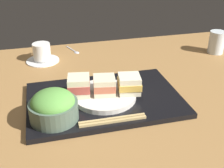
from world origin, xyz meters
TOP-DOWN VIEW (x-y plane):
  - ground_plane at (0.00, 0.00)cm, footprint 140.00×100.00cm
  - serving_tray at (-2.82, -2.96)cm, footprint 45.93×30.10cm
  - sandwich_plate at (-2.84, -3.13)cm, footprint 19.13×19.13cm
  - sandwich_near at (-10.24, -2.09)cm, footprint 7.43×7.51cm
  - sandwich_middle at (-2.84, -3.13)cm, footprint 7.30×7.32cm
  - sandwich_far at (4.56, -4.18)cm, footprint 7.71×7.75cm
  - salad_bowl at (-18.30, -10.52)cm, footprint 12.98×12.98cm
  - chopsticks_pair at (-3.47, -15.60)cm, footprint 18.17×2.08cm
  - coffee_cup at (-19.80, 33.26)cm, footprint 12.97×12.97cm
  - drinking_glass at (51.98, 24.23)cm, footprint 6.55×6.55cm
  - teaspoon at (-6.03, 40.10)cm, footprint 4.97×10.12cm

SIDE VIEW (x-z plane):
  - ground_plane at x=0.00cm, z-range -3.00..0.00cm
  - teaspoon at x=-6.03cm, z-range -0.05..0.75cm
  - serving_tray at x=-2.82cm, z-range 0.00..1.58cm
  - chopsticks_pair at x=-3.47cm, z-range 1.58..2.28cm
  - sandwich_plate at x=-2.84cm, z-range 1.58..3.08cm
  - coffee_cup at x=-19.80cm, z-range -0.55..6.84cm
  - drinking_glass at x=51.98cm, z-range 0.00..9.32cm
  - salad_bowl at x=-18.30cm, z-range 1.27..9.66cm
  - sandwich_middle at x=-2.84cm, z-range 3.08..8.40cm
  - sandwich_far at x=4.56cm, z-range 3.08..8.51cm
  - sandwich_near at x=-10.24cm, z-range 3.08..8.99cm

